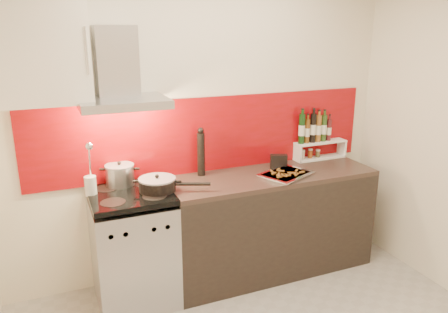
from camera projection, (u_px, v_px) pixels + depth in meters
name	position (u px, v px, depth m)	size (l,w,h in m)	color
back_wall	(203.00, 125.00, 3.67)	(3.40, 0.02, 2.60)	silver
backsplash	(210.00, 134.00, 3.71)	(3.00, 0.02, 0.64)	maroon
range_stove	(134.00, 249.00, 3.39)	(0.60, 0.60, 0.91)	#B7B7BA
counter	(270.00, 222.00, 3.84)	(1.80, 0.60, 0.90)	black
range_hood	(119.00, 78.00, 3.15)	(0.62, 0.50, 0.61)	#B7B7BA
upper_cabinet	(33.00, 50.00, 2.87)	(0.70, 0.35, 0.72)	white
stock_pot	(120.00, 175.00, 3.39)	(0.22, 0.22, 0.19)	#B7B7BA
saute_pan	(158.00, 184.00, 3.28)	(0.52, 0.31, 0.13)	black
utensil_jar	(90.00, 180.00, 3.19)	(0.09, 0.13, 0.42)	silver
pepper_mill	(201.00, 152.00, 3.61)	(0.06, 0.06, 0.41)	black
step_shelf	(316.00, 138.00, 4.06)	(0.52, 0.14, 0.44)	white
caddy_box	(279.00, 162.00, 3.84)	(0.15, 0.06, 0.13)	black
baking_tray	(286.00, 174.00, 3.65)	(0.51, 0.46, 0.03)	silver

